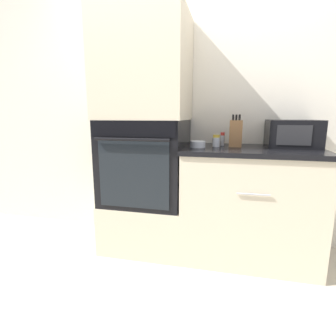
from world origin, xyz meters
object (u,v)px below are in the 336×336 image
at_px(wall_oven, 146,161).
at_px(condiment_jar_near, 216,141).
at_px(bowl, 198,144).
at_px(condiment_jar_mid, 222,139).
at_px(microwave, 292,134).
at_px(knife_block, 236,133).

bearing_deg(wall_oven, condiment_jar_near, 3.39).
relative_size(bowl, condiment_jar_near, 1.25).
bearing_deg(condiment_jar_mid, wall_oven, -169.77).
relative_size(microwave, knife_block, 1.49).
xyz_separation_m(bowl, condiment_jar_near, (0.14, 0.09, 0.02)).
xyz_separation_m(condiment_jar_near, condiment_jar_mid, (0.05, 0.08, 0.01)).
xyz_separation_m(wall_oven, condiment_jar_mid, (0.63, 0.11, 0.19)).
height_order(wall_oven, condiment_jar_mid, wall_oven).
height_order(wall_oven, knife_block, knife_block).
bearing_deg(knife_block, microwave, 4.34).
height_order(knife_block, condiment_jar_near, knife_block).
bearing_deg(knife_block, condiment_jar_near, -159.80).
bearing_deg(microwave, condiment_jar_mid, -179.15).
distance_m(wall_oven, condiment_jar_near, 0.61).
bearing_deg(condiment_jar_mid, bowl, -137.05).
distance_m(wall_oven, bowl, 0.48).
bearing_deg(wall_oven, microwave, 5.98).
relative_size(wall_oven, condiment_jar_near, 7.39).
height_order(condiment_jar_near, condiment_jar_mid, condiment_jar_mid).
relative_size(microwave, condiment_jar_mid, 3.45).
height_order(microwave, bowl, microwave).
relative_size(wall_oven, knife_block, 2.75).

